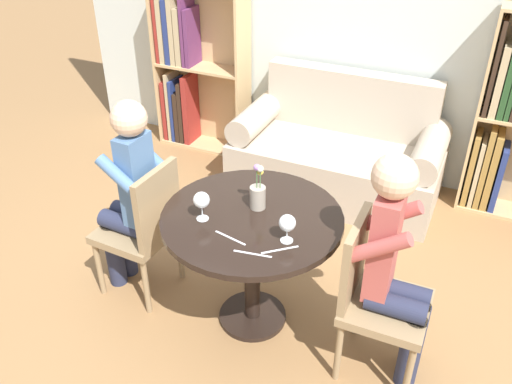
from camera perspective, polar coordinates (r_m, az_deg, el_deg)
ground_plane at (r=3.35m, az=-0.37°, el=-13.05°), size 16.00×16.00×0.00m
back_wall at (r=4.41m, az=11.48°, el=18.23°), size 5.20×0.05×2.70m
round_table at (r=2.95m, az=-0.41°, el=-4.77°), size 0.98×0.98×0.75m
couch at (r=4.40m, az=8.60°, el=3.87°), size 1.61×0.80×0.92m
bookshelf_left at (r=5.00m, az=-6.88°, el=13.02°), size 0.84×0.28×1.53m
chair_left at (r=3.29m, az=-11.63°, el=-3.47°), size 0.44×0.44×0.90m
chair_right at (r=2.84m, az=12.26°, el=-10.34°), size 0.43×0.43×0.90m
person_left at (r=3.24m, az=-13.17°, el=-0.36°), size 0.43×0.35×1.29m
person_right at (r=2.71m, az=14.51°, el=-7.71°), size 0.42×0.34×1.29m
wine_glass_left at (r=2.79m, az=-5.76°, el=-0.90°), size 0.09×0.09×0.16m
wine_glass_right at (r=2.63m, az=3.31°, el=-3.36°), size 0.08×0.08×0.15m
flower_vase at (r=2.88m, az=0.20°, el=-0.18°), size 0.09×0.09×0.27m
knife_left_setting at (r=2.61m, az=-0.35°, el=-6.52°), size 0.19×0.04×0.00m
fork_left_setting at (r=2.71m, az=-2.72°, el=-4.85°), size 0.19×0.05×0.00m
knife_right_setting at (r=2.64m, az=2.53°, el=-6.09°), size 0.15×0.13×0.00m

